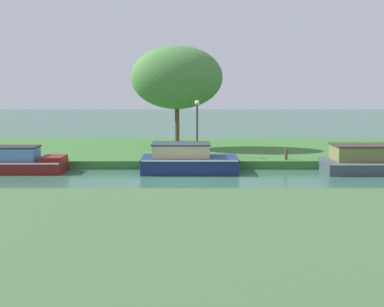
# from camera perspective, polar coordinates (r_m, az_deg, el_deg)

# --- Properties ---
(ground_plane) EXTENTS (120.00, 120.00, 0.00)m
(ground_plane) POSITION_cam_1_polar(r_m,az_deg,el_deg) (20.70, -0.75, -2.95)
(ground_plane) COLOR #315D49
(riverbank_far) EXTENTS (72.00, 10.00, 0.40)m
(riverbank_far) POSITION_cam_1_polar(r_m,az_deg,el_deg) (27.56, -0.49, 0.31)
(riverbank_far) COLOR #396C31
(riverbank_far) RESTS_ON ground_plane
(riverbank_near) EXTENTS (72.00, 10.00, 0.40)m
(riverbank_near) POSITION_cam_1_polar(r_m,az_deg,el_deg) (11.94, -1.53, -10.48)
(riverbank_near) COLOR #42643A
(riverbank_near) RESTS_ON ground_plane
(navy_barge) EXTENTS (4.45, 1.91, 1.40)m
(navy_barge) POSITION_cam_1_polar(r_m,az_deg,el_deg) (21.77, -0.28, -0.84)
(navy_barge) COLOR navy
(navy_barge) RESTS_ON ground_plane
(maroon_narrowboat) EXTENTS (4.91, 1.50, 1.24)m
(maroon_narrowboat) POSITION_cam_1_polar(r_m,az_deg,el_deg) (23.36, -20.90, -0.93)
(maroon_narrowboat) COLOR maroon
(maroon_narrowboat) RESTS_ON ground_plane
(slate_cruiser) EXTENTS (4.12, 2.09, 1.32)m
(slate_cruiser) POSITION_cam_1_polar(r_m,az_deg,el_deg) (23.28, 21.00, -0.82)
(slate_cruiser) COLOR #3D4751
(slate_cruiser) RESTS_ON ground_plane
(willow_tree_left) EXTENTS (5.27, 3.33, 5.91)m
(willow_tree_left) POSITION_cam_1_polar(r_m,az_deg,el_deg) (26.99, -1.61, 9.27)
(willow_tree_left) COLOR brown
(willow_tree_left) RESTS_ON riverbank_far
(lamp_post) EXTENTS (0.24, 0.24, 2.91)m
(lamp_post) POSITION_cam_1_polar(r_m,az_deg,el_deg) (23.80, 0.90, 3.95)
(lamp_post) COLOR #333338
(lamp_post) RESTS_ON riverbank_far
(mooring_post_near) EXTENTS (0.14, 0.14, 0.85)m
(mooring_post_near) POSITION_cam_1_polar(r_m,az_deg,el_deg) (23.98, 16.94, 0.25)
(mooring_post_near) COLOR #512E25
(mooring_post_near) RESTS_ON riverbank_far
(mooring_post_far) EXTENTS (0.14, 0.14, 0.57)m
(mooring_post_far) POSITION_cam_1_polar(r_m,az_deg,el_deg) (23.46, 11.72, -0.08)
(mooring_post_far) COLOR #4C3A2F
(mooring_post_far) RESTS_ON riverbank_far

